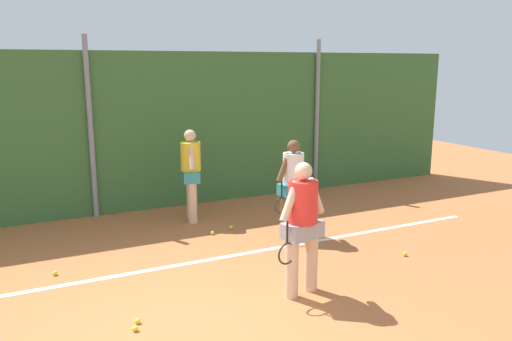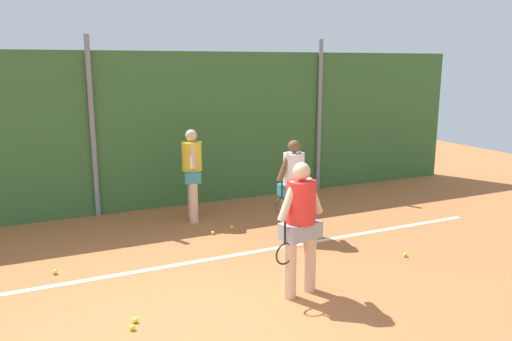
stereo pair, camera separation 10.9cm
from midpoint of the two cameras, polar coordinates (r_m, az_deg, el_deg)
ground_plane at (r=6.99m, az=-13.71°, el=-12.80°), size 26.37×26.37×0.00m
hedge_fence_backdrop at (r=10.08m, az=-18.58°, el=3.83°), size 17.14×0.25×3.13m
fence_post_center at (r=9.89m, az=-18.50°, el=4.52°), size 0.10×0.10×3.41m
fence_post_right at (r=11.59m, az=6.63°, el=6.08°), size 0.10×0.10×3.41m
court_baseline_paint at (r=7.44m, az=-14.55°, el=-11.23°), size 12.53×0.10×0.01m
player_foreground_near at (r=6.33m, az=4.77°, el=-5.80°), size 0.77×0.39×1.72m
player_midcourt at (r=8.48m, az=3.83°, el=-1.41°), size 0.76×0.37×1.65m
player_backcourt_far at (r=9.40m, az=-7.70°, el=0.07°), size 0.40×0.70×1.71m
tennis_ball_1 at (r=8.13m, az=16.12°, el=-9.05°), size 0.07×0.07×0.07m
tennis_ball_4 at (r=9.04m, az=-3.18°, el=-6.43°), size 0.07×0.07×0.07m
tennis_ball_5 at (r=6.13m, az=-13.75°, el=-16.19°), size 0.07×0.07×0.07m
tennis_ball_6 at (r=10.34m, az=6.59°, el=-4.10°), size 0.07×0.07×0.07m
tennis_ball_7 at (r=7.71m, az=-22.16°, el=-10.70°), size 0.07×0.07×0.07m
tennis_ball_8 at (r=9.42m, az=2.41°, el=-5.65°), size 0.07×0.07×0.07m
tennis_ball_10 at (r=8.78m, az=-5.31°, el=-7.04°), size 0.07×0.07×0.07m
tennis_ball_11 at (r=5.98m, az=-14.03°, el=-16.94°), size 0.07×0.07×0.07m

